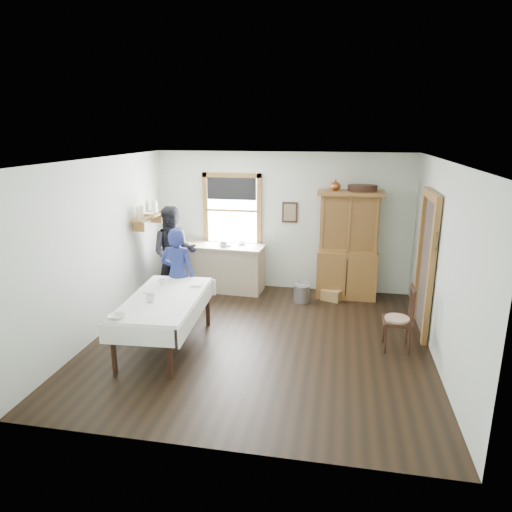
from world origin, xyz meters
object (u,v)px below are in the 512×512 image
(work_counter, at_px, (223,268))
(spindle_chair, at_px, (398,318))
(china_hutch, at_px, (348,245))
(figure_dark, at_px, (174,256))
(wicker_basket, at_px, (331,295))
(pail, at_px, (302,293))
(dining_table, at_px, (166,322))
(woman_blue, at_px, (178,279))

(work_counter, xyz_separation_m, spindle_chair, (3.11, -2.03, 0.03))
(china_hutch, xyz_separation_m, spindle_chair, (0.72, -2.09, -0.53))
(china_hutch, height_order, figure_dark, china_hutch)
(wicker_basket, distance_m, figure_dark, 3.04)
(work_counter, distance_m, pail, 1.66)
(work_counter, relative_size, spindle_chair, 1.65)
(wicker_basket, bearing_deg, pail, -161.56)
(spindle_chair, xyz_separation_m, pail, (-1.52, 1.66, -0.33))
(dining_table, distance_m, pail, 2.85)
(china_hutch, relative_size, wicker_basket, 5.82)
(woman_blue, bearing_deg, pail, -146.10)
(china_hutch, bearing_deg, work_counter, -178.71)
(spindle_chair, relative_size, woman_blue, 0.66)
(china_hutch, distance_m, wicker_basket, 0.98)
(spindle_chair, height_order, wicker_basket, spindle_chair)
(work_counter, bearing_deg, wicker_basket, -1.31)
(woman_blue, height_order, figure_dark, figure_dark)
(china_hutch, bearing_deg, figure_dark, -169.17)
(figure_dark, bearing_deg, pail, -10.36)
(work_counter, bearing_deg, spindle_chair, -29.48)
(work_counter, relative_size, wicker_basket, 4.61)
(woman_blue, bearing_deg, china_hutch, -147.37)
(china_hutch, distance_m, woman_blue, 3.23)
(dining_table, bearing_deg, china_hutch, 45.23)
(pail, bearing_deg, figure_dark, -175.24)
(pail, distance_m, wicker_basket, 0.58)
(dining_table, height_order, wicker_basket, dining_table)
(spindle_chair, bearing_deg, china_hutch, 108.97)
(spindle_chair, distance_m, figure_dark, 4.19)
(china_hutch, bearing_deg, spindle_chair, -71.34)
(china_hutch, xyz_separation_m, woman_blue, (-2.74, -1.68, -0.28))
(work_counter, distance_m, wicker_basket, 2.17)
(pail, bearing_deg, work_counter, 167.14)
(spindle_chair, bearing_deg, pail, 132.48)
(work_counter, relative_size, dining_table, 0.83)
(dining_table, relative_size, figure_dark, 1.20)
(wicker_basket, bearing_deg, woman_blue, -150.10)
(china_hutch, relative_size, spindle_chair, 2.08)
(woman_blue, xyz_separation_m, figure_dark, (-0.45, 1.05, 0.07))
(work_counter, height_order, wicker_basket, work_counter)
(dining_table, relative_size, spindle_chair, 1.99)
(pail, bearing_deg, wicker_basket, 18.44)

